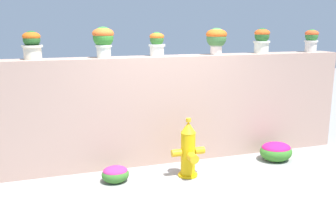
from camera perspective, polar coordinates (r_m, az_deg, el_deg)
name	(u,v)px	position (r m, az deg, el deg)	size (l,w,h in m)	color
ground_plane	(186,187)	(5.25, 2.75, -11.18)	(24.00, 24.00, 0.00)	gray
stone_wall	(161,109)	(6.01, -1.04, 0.39)	(6.23, 0.40, 1.67)	tan
potted_plant_1	(32,44)	(5.64, -19.67, 9.60)	(0.28, 0.28, 0.39)	beige
potted_plant_2	(103,39)	(5.64, -9.65, 10.77)	(0.31, 0.31, 0.44)	silver
potted_plant_3	(157,43)	(5.88, -1.68, 10.32)	(0.25, 0.25, 0.36)	silver
potted_plant_4	(216,38)	(6.20, 7.24, 10.91)	(0.33, 0.33, 0.42)	silver
potted_plant_5	(262,39)	(6.65, 13.84, 10.55)	(0.28, 0.28, 0.41)	silver
potted_plant_6	(311,39)	(7.15, 20.63, 10.21)	(0.23, 0.23, 0.39)	silver
fire_hydrant	(188,151)	(5.48, 3.06, -5.80)	(0.49, 0.40, 0.86)	#E5B40B
flower_bush_left	(115,173)	(5.43, -7.88, -9.07)	(0.38, 0.34, 0.23)	#3C792C
flower_bush_right	(276,151)	(6.41, 15.83, -5.57)	(0.52, 0.47, 0.31)	#3B812A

